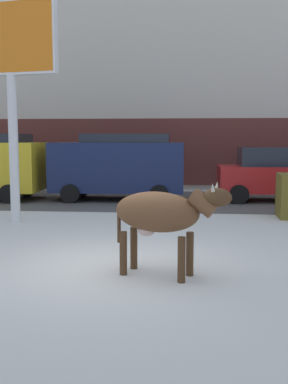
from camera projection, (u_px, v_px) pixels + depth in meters
The scene contains 7 objects.
ground_plane at pixel (114, 266), 7.95m from camera, with size 120.00×120.00×0.00m, color silver.
road_strip at pixel (151, 200), 16.39m from camera, with size 60.00×5.60×0.01m, color #514F4C.
building_facade at pixel (161, 47), 22.20m from camera, with size 44.00×6.10×13.00m.
cow_brown at pixel (161, 214), 7.27m from camera, with size 1.92×1.03×1.54m.
billboard at pixel (10, 52), 11.60m from camera, with size 2.51×0.67×5.56m.
car_navy_van at pixel (119, 165), 16.36m from camera, with size 4.62×2.16×2.32m.
car_red_hatchback at pixel (269, 174), 16.09m from camera, with size 3.52×1.95×1.86m.
Camera 1 is at (1.20, -7.67, 2.17)m, focal length 43.58 mm.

